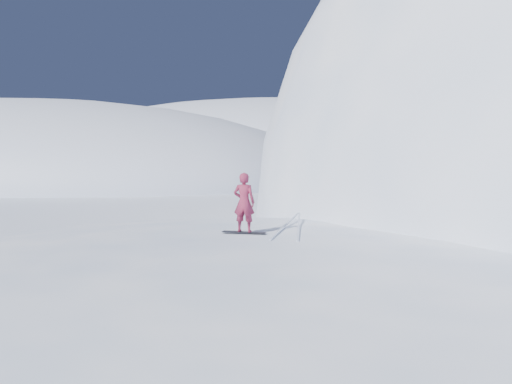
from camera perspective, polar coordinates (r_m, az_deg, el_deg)
ground at (r=11.20m, az=0.20°, el=-20.27°), size 400.00×400.00×0.00m
near_ridge at (r=13.63m, az=8.79°, el=-15.69°), size 36.00×28.00×4.80m
far_ridge_a at (r=101.27m, az=-26.49°, el=1.36°), size 120.00×70.00×28.00m
far_ridge_c at (r=127.30m, az=0.07°, el=2.38°), size 140.00×90.00×36.00m
wind_bumps at (r=13.21m, az=1.08°, el=-16.30°), size 16.00×14.40×1.00m
snowboard at (r=14.40m, az=-1.37°, el=-4.62°), size 1.31×0.36×0.02m
snowboarder at (r=14.29m, az=-1.37°, el=-1.19°), size 0.66×0.46×1.71m
board_tracks at (r=16.05m, az=4.22°, el=-3.65°), size 1.64×5.95×0.04m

